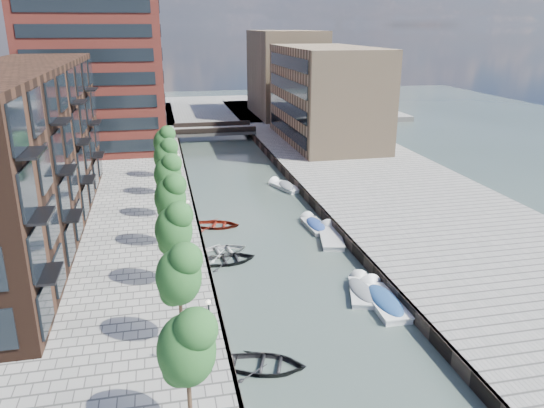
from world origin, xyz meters
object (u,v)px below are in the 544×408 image
object	(u,v)px
tree_3	(170,195)
motorboat_1	(361,290)
sloop_2	(217,227)
bridge	(214,130)
tree_4	(168,172)
motorboat_2	(330,237)
motorboat_4	(284,186)
tree_1	(178,273)
tree_2	(174,227)
tree_5	(166,155)
tree_0	(186,345)
car	(299,137)
tree_6	(164,141)
motorboat_0	(382,300)
motorboat_3	(314,225)
sloop_1	(266,368)
sloop_3	(222,254)

from	to	relation	value
tree_3	motorboat_1	distance (m)	16.32
sloop_2	motorboat_1	world-z (taller)	motorboat_1
bridge	tree_4	distance (m)	41.08
motorboat_2	motorboat_4	distance (m)	15.68
tree_1	motorboat_1	xyz separation A→B (m)	(12.71, 5.14, -5.12)
tree_2	tree_5	world-z (taller)	same
tree_4	motorboat_4	bearing A→B (deg)	36.94
tree_0	tree_3	size ratio (longest dim) A/B	1.00
tree_0	motorboat_4	distance (m)	40.58
sloop_2	car	distance (m)	34.93
tree_3	tree_6	distance (m)	21.00
tree_5	motorboat_4	size ratio (longest dim) A/B	1.17
tree_3	sloop_2	world-z (taller)	tree_3
tree_0	tree_2	bearing A→B (deg)	90.00
motorboat_1	tree_4	bearing A→B (deg)	128.71
tree_3	motorboat_0	xyz separation A→B (m)	(13.59, -10.56, -5.09)
tree_6	motorboat_3	xyz separation A→B (m)	(13.14, -16.78, -5.12)
tree_2	tree_4	distance (m)	14.00
tree_1	tree_5	size ratio (longest dim) A/B	1.00
tree_0	sloop_1	world-z (taller)	tree_0
sloop_1	tree_1	bearing A→B (deg)	83.99
sloop_3	car	distance (m)	40.66
sloop_3	sloop_2	bearing A→B (deg)	-15.02
tree_0	car	xyz separation A→B (m)	(20.44, 58.02, -3.64)
sloop_1	tree_3	bearing A→B (deg)	34.35
tree_2	motorboat_2	world-z (taller)	tree_2
car	sloop_2	bearing A→B (deg)	-126.85
motorboat_0	tree_0	bearing A→B (deg)	-142.47
tree_0	sloop_3	distance (m)	21.93
tree_0	tree_4	distance (m)	28.00
car	tree_5	bearing A→B (deg)	-140.72
sloop_2	motorboat_4	bearing A→B (deg)	-23.96
tree_2	sloop_2	world-z (taller)	tree_2
motorboat_3	motorboat_0	bearing A→B (deg)	-88.27
tree_2	motorboat_2	distance (m)	16.91
sloop_2	sloop_3	world-z (taller)	sloop_3
tree_6	sloop_3	xyz separation A→B (m)	(3.90, -21.09, -5.31)
bridge	tree_3	bearing A→B (deg)	-100.25
motorboat_3	tree_0	bearing A→B (deg)	-117.52
motorboat_1	sloop_3	bearing A→B (deg)	135.13
tree_2	sloop_1	xyz separation A→B (m)	(4.41, -9.06, -5.31)
tree_3	tree_4	xyz separation A→B (m)	(0.00, 7.00, 0.00)
tree_3	sloop_1	size ratio (longest dim) A/B	1.34
tree_3	motorboat_0	bearing A→B (deg)	-37.87
sloop_2	motorboat_2	distance (m)	10.71
bridge	motorboat_3	world-z (taller)	bridge
tree_5	sloop_2	size ratio (longest dim) A/B	1.40
tree_1	motorboat_3	size ratio (longest dim) A/B	1.26
motorboat_3	car	bearing A→B (deg)	77.45
sloop_2	motorboat_4	distance (m)	14.16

